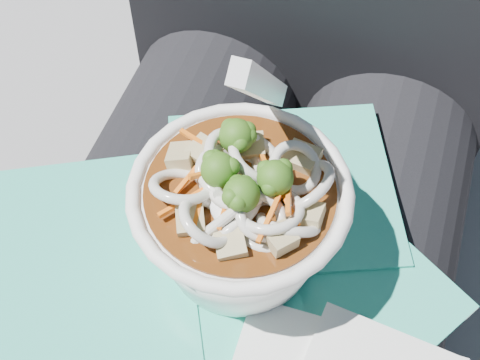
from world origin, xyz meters
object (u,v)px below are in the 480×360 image
(stone_ledge, at_px, (267,317))
(udon_bowl, at_px, (241,212))
(plastic_bag, at_px, (151,278))
(person_body, at_px, (260,218))
(lap, at_px, (225,323))

(stone_ledge, xyz_separation_m, udon_bowl, (0.01, -0.13, 0.47))
(plastic_bag, bearing_deg, udon_bowl, 33.63)
(stone_ledge, bearing_deg, plastic_bag, -105.09)
(person_body, distance_m, udon_bowl, 0.15)
(stone_ledge, bearing_deg, udon_bowl, -86.76)
(person_body, bearing_deg, plastic_bag, -112.24)
(plastic_bag, height_order, udon_bowl, udon_bowl)
(lap, relative_size, plastic_bag, 1.17)
(udon_bowl, bearing_deg, person_body, 95.68)
(person_body, relative_size, plastic_bag, 2.50)
(stone_ledge, relative_size, udon_bowl, 5.39)
(person_body, bearing_deg, lap, -90.00)
(plastic_bag, bearing_deg, stone_ledge, 74.91)
(stone_ledge, relative_size, lap, 2.08)
(person_body, height_order, plastic_bag, person_body)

